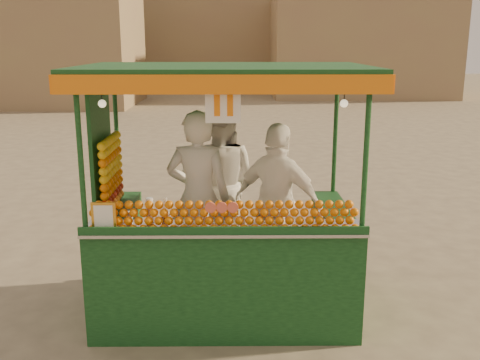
{
  "coord_description": "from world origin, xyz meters",
  "views": [
    {
      "loc": [
        0.53,
        -5.46,
        2.74
      ],
      "look_at": [
        0.57,
        -0.08,
        1.39
      ],
      "focal_mm": 41.09,
      "sensor_mm": 36.0,
      "label": 1
    }
  ],
  "objects_px": {
    "juice_cart": "(218,238)",
    "vendor_right": "(278,204)",
    "vendor_left": "(198,197)",
    "vendor_middle": "(219,184)"
  },
  "relations": [
    {
      "from": "juice_cart",
      "to": "vendor_left",
      "type": "distance_m",
      "value": 0.47
    },
    {
      "from": "vendor_left",
      "to": "vendor_middle",
      "type": "distance_m",
      "value": 0.56
    },
    {
      "from": "juice_cart",
      "to": "vendor_right",
      "type": "relative_size",
      "value": 1.66
    },
    {
      "from": "juice_cart",
      "to": "vendor_middle",
      "type": "bearing_deg",
      "value": 90.58
    },
    {
      "from": "juice_cart",
      "to": "vendor_right",
      "type": "bearing_deg",
      "value": 15.01
    },
    {
      "from": "vendor_middle",
      "to": "vendor_right",
      "type": "height_order",
      "value": "vendor_middle"
    },
    {
      "from": "juice_cart",
      "to": "vendor_middle",
      "type": "height_order",
      "value": "juice_cart"
    },
    {
      "from": "vendor_left",
      "to": "vendor_right",
      "type": "height_order",
      "value": "vendor_left"
    },
    {
      "from": "juice_cart",
      "to": "vendor_right",
      "type": "xyz_separation_m",
      "value": [
        0.61,
        0.16,
        0.3
      ]
    },
    {
      "from": "juice_cart",
      "to": "vendor_middle",
      "type": "xyz_separation_m",
      "value": [
        -0.01,
        0.72,
        0.38
      ]
    }
  ]
}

